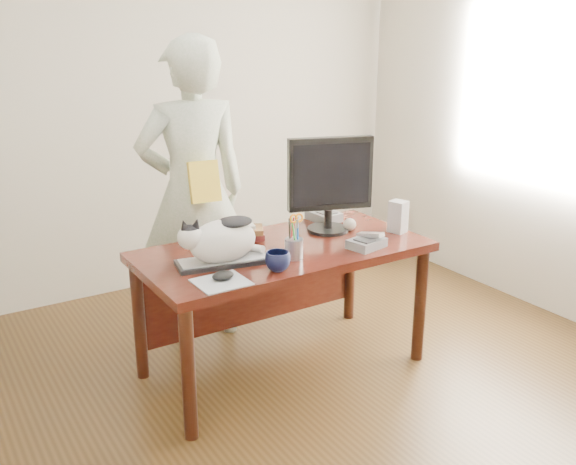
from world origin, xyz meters
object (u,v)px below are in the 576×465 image
Objects in this scene: keyboard at (223,261)px; person at (193,193)px; desk at (276,268)px; mouse at (223,276)px; pen_cup at (294,246)px; book_stack at (244,232)px; coffee_mug at (278,261)px; cat at (220,239)px; phone at (367,242)px; speaker at (398,217)px; monitor at (330,179)px; calculator at (324,216)px; baseball at (350,225)px.

keyboard is 0.27× the size of person.
keyboard is (-0.40, -0.13, 0.16)m from desk.
pen_cup is at bearing 9.35° from mouse.
pen_cup is 0.44m from book_stack.
keyboard is 0.30m from coffee_mug.
phone is (0.81, -0.19, -0.11)m from cat.
cat reaches higher than speaker.
desk is at bearing 29.37° from keyboard.
mouse is at bearing 174.21° from coffee_mug.
cat reaches higher than book_stack.
pen_cup reaches higher than coffee_mug.
pen_cup is 2.19× the size of mouse.
coffee_mug is at bearing -6.31° from mouse.
book_stack is at bearing 113.39° from person.
monitor reaches higher than keyboard.
book_stack is at bearing 79.76° from coffee_mug.
cat is 0.84× the size of monitor.
pen_cup reaches higher than mouse.
speaker is at bearing 9.97° from coffee_mug.
cat reaches higher than mouse.
pen_cup is at bearing -7.75° from cat.
book_stack is (-0.84, 0.38, -0.06)m from speaker.
person is at bearing 102.32° from pen_cup.
monitor is at bearing 32.89° from coffee_mug.
speaker is at bearing 147.77° from person.
monitor is 2.31× the size of pen_cup.
calculator is at bearing 68.06° from phone.
baseball is (-0.23, 0.17, -0.06)m from speaker.
phone is 0.84× the size of book_stack.
desk is 0.60m from monitor.
pen_cup reaches higher than speaker.
desk is 20.72× the size of baseball.
pen_cup is 0.59m from baseball.
phone reaches higher than desk.
monitor is (0.38, 0.01, 0.47)m from desk.
mouse is 0.99m from person.
baseball reaches higher than calculator.
monitor is at bearing 158.53° from baseball.
cat is 0.25× the size of person.
person is at bearing 126.83° from book_stack.
cat is at bearing 159.68° from speaker.
mouse is 0.50× the size of phone.
mouse is 1.14m from calculator.
desk is 3.36× the size of cat.
keyboard is 0.12m from cat.
calculator is (0.99, 0.56, 0.00)m from mouse.
pen_cup is at bearing 33.25° from coffee_mug.
calculator is (0.11, 0.21, -0.29)m from monitor.
monitor is at bearing 131.20° from speaker.
book_stack is at bearing -178.15° from calculator.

